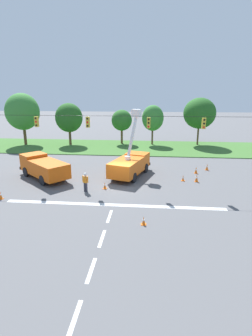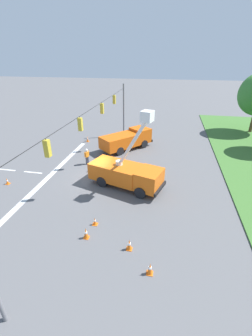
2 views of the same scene
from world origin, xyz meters
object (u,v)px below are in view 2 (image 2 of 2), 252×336
Objects in this scene: traffic_cone_mid_left at (7,181)px; road_worker at (87,156)px; traffic_cone_foreground_left at (129,245)px; traffic_cone_lane_edge_b at (88,139)px; traffic_cone_mid_right at (150,269)px; traffic_cone_lane_edge_a at (95,221)px; utility_truck_bucket_lift at (126,173)px; traffic_cone_foreground_right at (86,233)px; traffic_cone_near_bucket at (90,169)px; utility_truck_support_near at (127,139)px.

road_worker is at bearing 133.38° from traffic_cone_mid_left.
traffic_cone_lane_edge_b is at bearing -152.89° from traffic_cone_foreground_left.
traffic_cone_mid_left is 15.32m from traffic_cone_mid_right.
traffic_cone_lane_edge_b is (-17.54, -8.98, -0.01)m from traffic_cone_foreground_left.
traffic_cone_lane_edge_b is (-15.82, -6.25, 0.08)m from traffic_cone_lane_edge_a.
utility_truck_bucket_lift is at bearing 168.04° from traffic_cone_lane_edge_a.
traffic_cone_foreground_left is at bearing 66.13° from traffic_cone_mid_left.
utility_truck_bucket_lift is at bearing 35.58° from traffic_cone_lane_edge_b.
traffic_cone_mid_right is at bearing 32.93° from road_worker.
traffic_cone_foreground_right is 18.19m from traffic_cone_lane_edge_b.
traffic_cone_mid_right is 5.21m from traffic_cone_lane_edge_a.
utility_truck_support_near is at bearing 160.04° from traffic_cone_near_bucket.
traffic_cone_lane_edge_a is 0.80× the size of traffic_cone_lane_edge_b.
traffic_cone_foreground_left is at bearing -136.37° from traffic_cone_mid_right.
traffic_cone_foreground_left is 10.87m from traffic_cone_near_bucket.
traffic_cone_foreground_left is 3.24m from traffic_cone_lane_edge_a.
road_worker is at bearing 19.74° from traffic_cone_lane_edge_b.
road_worker is 9.92m from traffic_cone_lane_edge_a.
traffic_cone_mid_right is 1.17× the size of traffic_cone_near_bucket.
traffic_cone_lane_edge_b is at bearing -160.26° from road_worker.
traffic_cone_near_bucket is (-9.24, -5.73, -0.06)m from traffic_cone_foreground_left.
utility_truck_support_near is 18.17m from traffic_cone_mid_right.
utility_truck_support_near reaches higher than traffic_cone_mid_right.
traffic_cone_foreground_left is 2.02m from traffic_cone_mid_right.
traffic_cone_foreground_right is 4.67m from traffic_cone_mid_right.
traffic_cone_foreground_left is 13.44m from traffic_cone_mid_left.
utility_truck_bucket_lift is 4.75m from traffic_cone_near_bucket.
traffic_cone_mid_left is at bearing -113.87° from traffic_cone_foreground_left.
traffic_cone_foreground_right is (-0.41, -2.89, 0.01)m from traffic_cone_foreground_left.
road_worker reaches higher than traffic_cone_lane_edge_a.
road_worker is at bearing -126.11° from utility_truck_bucket_lift.
road_worker reaches higher than traffic_cone_near_bucket.
utility_truck_bucket_lift is at bearing -161.07° from traffic_cone_mid_right.
traffic_cone_foreground_right is 1.32× the size of traffic_cone_lane_edge_a.
traffic_cone_foreground_left is 1.28× the size of traffic_cone_lane_edge_a.
traffic_cone_near_bucket is (-2.04, -4.15, -1.06)m from utility_truck_bucket_lift.
traffic_cone_mid_left is (1.76, -10.72, -1.08)m from utility_truck_bucket_lift.
utility_truck_bucket_lift is 1.05× the size of utility_truck_support_near.
traffic_cone_mid_left is at bearing -111.22° from traffic_cone_lane_edge_a.
traffic_cone_foreground_left is (10.84, 6.58, -0.63)m from road_worker.
utility_truck_support_near is 8.51× the size of traffic_cone_foreground_right.
utility_truck_support_near is at bearing -168.60° from traffic_cone_foreground_left.
utility_truck_support_near reaches higher than traffic_cone_lane_edge_a.
utility_truck_bucket_lift is at bearing 10.61° from utility_truck_support_near.
road_worker is at bearing -147.07° from traffic_cone_mid_right.
traffic_cone_mid_right is at bearing 18.93° from utility_truck_bucket_lift.
traffic_cone_lane_edge_a is (14.36, 0.51, -0.97)m from utility_truck_support_near.
traffic_cone_foreground_right reaches higher than traffic_cone_lane_edge_a.
road_worker is at bearing -32.46° from utility_truck_support_near.
utility_truck_support_near is at bearing -169.39° from utility_truck_bucket_lift.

